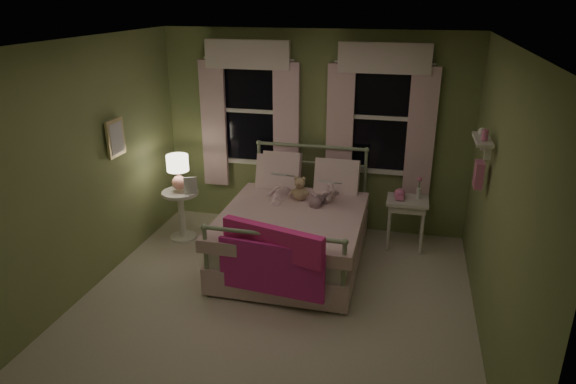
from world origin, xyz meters
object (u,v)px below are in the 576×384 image
(child_left, at_px, (281,169))
(nightstand_left, at_px, (181,208))
(table_lamp, at_px, (178,169))
(bed, at_px, (294,231))
(teddy_bear, at_px, (300,190))
(child_right, at_px, (326,174))
(nightstand_right, at_px, (407,207))

(child_left, relative_size, nightstand_left, 1.29)
(table_lamp, bearing_deg, bed, -8.79)
(teddy_bear, bearing_deg, nightstand_left, -178.70)
(child_left, relative_size, child_right, 1.06)
(teddy_bear, bearing_deg, child_right, 29.50)
(table_lamp, height_order, nightstand_right, table_lamp)
(teddy_bear, xyz_separation_m, table_lamp, (-1.55, -0.04, 0.16))
(teddy_bear, height_order, table_lamp, table_lamp)
(child_right, relative_size, nightstand_right, 1.23)
(table_lamp, bearing_deg, teddy_bear, 1.30)
(teddy_bear, relative_size, table_lamp, 0.68)
(child_left, height_order, teddy_bear, child_left)
(child_left, xyz_separation_m, nightstand_left, (-1.27, -0.19, -0.57))
(bed, distance_m, table_lamp, 1.67)
(bed, height_order, teddy_bear, bed)
(bed, xyz_separation_m, teddy_bear, (0.01, 0.27, 0.42))
(child_left, distance_m, table_lamp, 1.29)
(nightstand_left, xyz_separation_m, table_lamp, (0.00, 0.00, 0.54))
(nightstand_right, bearing_deg, child_right, -167.53)
(child_right, relative_size, table_lamp, 1.75)
(child_left, distance_m, child_right, 0.56)
(teddy_bear, height_order, nightstand_left, teddy_bear)
(nightstand_left, xyz_separation_m, nightstand_right, (2.82, 0.41, 0.13))
(child_right, bearing_deg, table_lamp, 19.62)
(child_right, distance_m, teddy_bear, 0.36)
(child_right, height_order, teddy_bear, child_right)
(bed, bearing_deg, nightstand_left, 171.21)
(bed, bearing_deg, table_lamp, 171.21)
(bed, relative_size, child_left, 2.43)
(child_right, height_order, nightstand_right, child_right)
(nightstand_left, bearing_deg, bed, -8.79)
(teddy_bear, distance_m, table_lamp, 1.56)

